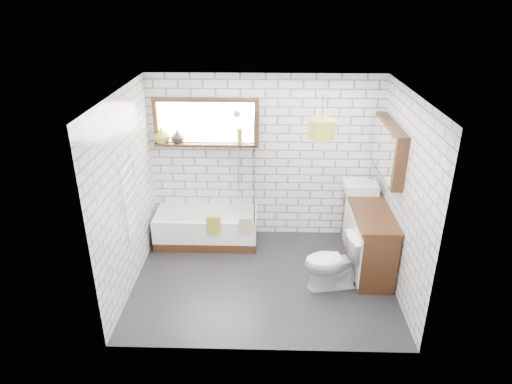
{
  "coord_description": "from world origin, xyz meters",
  "views": [
    {
      "loc": [
        0.05,
        -5.09,
        3.61
      ],
      "look_at": [
        -0.1,
        0.25,
        1.17
      ],
      "focal_mm": 32.0,
      "sensor_mm": 36.0,
      "label": 1
    }
  ],
  "objects_px": {
    "bathtub": "(207,227)",
    "vanity": "(368,235)",
    "basin": "(361,187)",
    "toilet": "(333,262)",
    "pendant": "(321,129)"
  },
  "relations": [
    {
      "from": "basin",
      "to": "pendant",
      "type": "bearing_deg",
      "value": -127.07
    },
    {
      "from": "bathtub",
      "to": "basin",
      "type": "distance_m",
      "value": 2.37
    },
    {
      "from": "toilet",
      "to": "pendant",
      "type": "height_order",
      "value": "pendant"
    },
    {
      "from": "basin",
      "to": "pendant",
      "type": "distance_m",
      "value": 1.67
    },
    {
      "from": "toilet",
      "to": "basin",
      "type": "bearing_deg",
      "value": 146.22
    },
    {
      "from": "basin",
      "to": "toilet",
      "type": "relative_size",
      "value": 0.62
    },
    {
      "from": "pendant",
      "to": "bathtub",
      "type": "bearing_deg",
      "value": 147.71
    },
    {
      "from": "bathtub",
      "to": "vanity",
      "type": "height_order",
      "value": "vanity"
    },
    {
      "from": "basin",
      "to": "toilet",
      "type": "height_order",
      "value": "basin"
    },
    {
      "from": "vanity",
      "to": "pendant",
      "type": "bearing_deg",
      "value": -149.38
    },
    {
      "from": "bathtub",
      "to": "pendant",
      "type": "relative_size",
      "value": 5.04
    },
    {
      "from": "bathtub",
      "to": "basin",
      "type": "height_order",
      "value": "basin"
    },
    {
      "from": "toilet",
      "to": "pendant",
      "type": "relative_size",
      "value": 2.48
    },
    {
      "from": "vanity",
      "to": "toilet",
      "type": "bearing_deg",
      "value": -132.87
    },
    {
      "from": "bathtub",
      "to": "vanity",
      "type": "distance_m",
      "value": 2.39
    }
  ]
}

